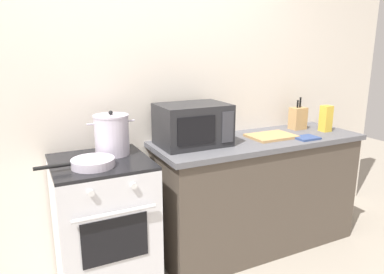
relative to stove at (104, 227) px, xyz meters
The scene contains 11 objects.
back_wall 1.09m from the stove, 29.72° to the left, with size 4.40×0.10×2.50m, color silver.
lower_cabinet_right 1.25m from the stove, ahead, with size 1.64×0.56×0.88m, color #4C4238.
countertop_right 1.33m from the stove, ahead, with size 1.70×0.60×0.04m, color #59595E.
stove is the anchor object (origin of this frame).
stock_pot 0.61m from the stove, 42.46° to the left, with size 0.31×0.23×0.29m.
frying_pan 0.50m from the stove, 122.73° to the right, with size 0.46×0.26×0.05m.
microwave 0.92m from the stove, ahead, with size 0.50×0.37×0.30m.
cutting_board 1.43m from the stove, ahead, with size 0.36×0.26×0.02m, color tan.
knife_block 1.84m from the stove, ahead, with size 0.13×0.10×0.28m.
pasta_box 1.98m from the stove, ahead, with size 0.08×0.08×0.22m, color gold.
oven_mitt 1.64m from the stove, ahead, with size 0.18×0.14×0.02m, color #33477A.
Camera 1 is at (-0.77, -1.57, 1.60)m, focal length 33.17 mm.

